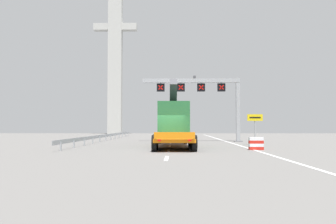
{
  "coord_description": "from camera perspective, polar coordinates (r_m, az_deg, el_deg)",
  "views": [
    {
      "loc": [
        0.55,
        -24.43,
        1.73
      ],
      "look_at": [
        -0.1,
        8.03,
        3.02
      ],
      "focal_mm": 37.09,
      "sensor_mm": 36.0,
      "label": 1
    }
  ],
  "objects": [
    {
      "name": "ground",
      "position": [
        24.5,
        -0.14,
        -6.33
      ],
      "size": [
        112.0,
        112.0,
        0.0
      ],
      "primitive_type": "plane",
      "color": "slate"
    },
    {
      "name": "exit_sign_yellow",
      "position": [
        32.36,
        14.1,
        -1.57
      ],
      "size": [
        1.39,
        0.15,
        2.77
      ],
      "color": "#9EA0A5",
      "rests_on": "ground"
    },
    {
      "name": "bridge_pylon_distant",
      "position": [
        74.62,
        -8.65,
        10.69
      ],
      "size": [
        9.0,
        2.0,
        36.1
      ],
      "color": "#B7B7B2",
      "rests_on": "ground"
    },
    {
      "name": "guardrail_left",
      "position": [
        42.01,
        -9.84,
        -3.84
      ],
      "size": [
        0.13,
        37.59,
        0.76
      ],
      "color": "#999EA3",
      "rests_on": "ground"
    },
    {
      "name": "edge_line_right",
      "position": [
        36.91,
        10.0,
        -4.93
      ],
      "size": [
        0.2,
        63.0,
        0.01
      ],
      "primitive_type": "cube",
      "color": "silver",
      "rests_on": "ground"
    },
    {
      "name": "lane_markings",
      "position": [
        46.33,
        0.6,
        -4.41
      ],
      "size": [
        0.2,
        58.32,
        0.01
      ],
      "color": "silver",
      "rests_on": "ground"
    },
    {
      "name": "crash_barrier_striped",
      "position": [
        25.89,
        14.27,
        -5.05
      ],
      "size": [
        1.0,
        0.5,
        0.9
      ],
      "color": "red",
      "rests_on": "ground"
    },
    {
      "name": "overhead_lane_gantry",
      "position": [
        38.67,
        6.04,
        3.47
      ],
      "size": [
        10.99,
        0.9,
        7.28
      ],
      "color": "#9EA0A5",
      "rests_on": "ground"
    },
    {
      "name": "heavy_haul_truck_orange",
      "position": [
        30.6,
        0.78,
        -1.8
      ],
      "size": [
        3.25,
        14.11,
        5.3
      ],
      "color": "orange",
      "rests_on": "ground"
    }
  ]
}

